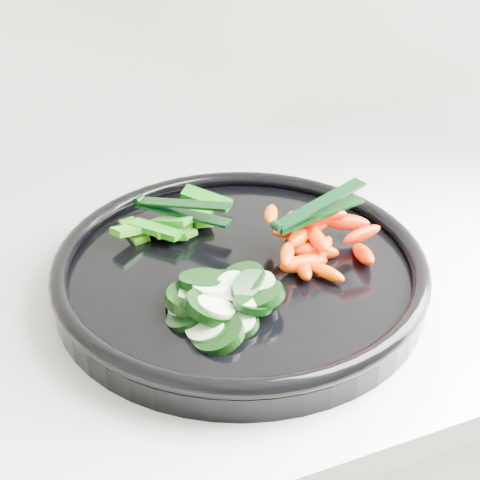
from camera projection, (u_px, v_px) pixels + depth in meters
name	position (u px, v px, depth m)	size (l,w,h in m)	color
counter	(370.00, 459.00, 1.07)	(2.02, 0.62, 0.93)	white
veggie_tray	(240.00, 269.00, 0.67)	(0.41, 0.41, 0.04)	black
cucumber_pile	(217.00, 302.00, 0.61)	(0.12, 0.12, 0.04)	black
carrot_pile	(315.00, 239.00, 0.68)	(0.13, 0.14, 0.06)	#FF3B00
pepper_pile	(173.00, 223.00, 0.73)	(0.15, 0.10, 0.03)	#26750B
tong_carrot	(317.00, 210.00, 0.67)	(0.11, 0.04, 0.02)	black
tong_pepper	(180.00, 208.00, 0.72)	(0.09, 0.09, 0.02)	black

